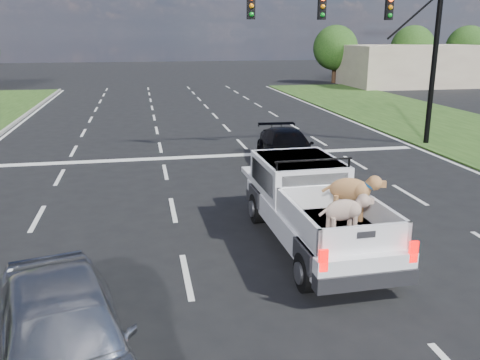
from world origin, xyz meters
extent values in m
plane|color=black|center=(0.00, 0.00, 0.00)|extent=(160.00, 160.00, 0.00)
cube|color=silver|center=(-5.25, 6.00, 0.01)|extent=(0.12, 60.00, 0.01)
cube|color=silver|center=(-1.75, 6.00, 0.01)|extent=(0.12, 60.00, 0.01)
cube|color=silver|center=(1.75, 6.00, 0.01)|extent=(0.12, 60.00, 0.01)
cube|color=silver|center=(5.25, 6.00, 0.01)|extent=(0.12, 60.00, 0.01)
cube|color=silver|center=(8.80, 6.00, 0.01)|extent=(0.15, 60.00, 0.01)
cube|color=silver|center=(0.00, 10.00, 0.01)|extent=(17.00, 0.45, 0.01)
cylinder|color=black|center=(9.60, 10.50, 3.50)|extent=(0.22, 0.22, 7.00)
cube|color=black|center=(7.40, 10.50, 5.60)|extent=(0.30, 0.18, 0.95)
cube|color=black|center=(4.60, 10.50, 5.60)|extent=(0.30, 0.18, 0.95)
cube|color=black|center=(1.80, 10.50, 5.60)|extent=(0.30, 0.18, 0.95)
cube|color=beige|center=(22.00, 34.00, 1.80)|extent=(12.00, 7.00, 3.60)
cylinder|color=#332114|center=(16.00, 38.00, 1.08)|extent=(0.44, 0.44, 2.16)
sphere|color=#18380F|center=(16.00, 38.00, 3.30)|extent=(4.20, 4.20, 4.20)
cylinder|color=#332114|center=(24.00, 38.00, 1.08)|extent=(0.44, 0.44, 2.16)
sphere|color=#18380F|center=(24.00, 38.00, 3.30)|extent=(4.20, 4.20, 4.20)
cylinder|color=#332114|center=(30.00, 38.00, 1.08)|extent=(0.44, 0.44, 2.16)
sphere|color=#18380F|center=(30.00, 38.00, 3.30)|extent=(4.20, 4.20, 4.20)
cylinder|color=black|center=(0.39, -1.01, 0.37)|extent=(0.29, 0.76, 0.75)
cylinder|color=black|center=(2.10, -0.97, 0.37)|extent=(0.29, 0.76, 0.75)
cylinder|color=black|center=(0.30, 2.64, 0.37)|extent=(0.29, 0.76, 0.75)
cylinder|color=black|center=(2.02, 2.68, 0.37)|extent=(0.29, 0.76, 0.75)
cube|color=white|center=(1.20, 0.88, 0.65)|extent=(2.00, 5.27, 0.51)
cube|color=white|center=(1.17, 2.12, 1.33)|extent=(1.87, 2.31, 0.85)
cube|color=black|center=(1.20, 1.00, 1.36)|extent=(1.53, 0.07, 0.61)
cylinder|color=black|center=(1.19, 1.13, 1.95)|extent=(1.78, 0.09, 0.05)
cube|color=black|center=(1.23, -0.28, 0.88)|extent=(1.81, 2.56, 0.06)
cube|color=white|center=(0.39, -0.29, 1.16)|extent=(0.14, 2.52, 0.51)
cube|color=white|center=(2.07, -0.26, 1.16)|extent=(0.14, 2.52, 0.51)
cube|color=white|center=(1.26, -1.49, 1.16)|extent=(1.76, 0.12, 0.51)
cube|color=#F80605|center=(0.42, -1.72, 0.94)|extent=(0.16, 0.06, 0.39)
cube|color=#F80605|center=(2.10, -1.68, 0.94)|extent=(0.16, 0.06, 0.39)
cube|color=black|center=(1.26, -1.63, 0.47)|extent=(1.90, 0.34, 0.30)
imported|color=#A6A7AD|center=(-3.63, -2.94, 0.74)|extent=(2.76, 4.66, 1.49)
imported|color=black|center=(2.70, 8.28, 0.62)|extent=(1.97, 4.35, 1.24)
camera|label=1|loc=(-2.46, -9.14, 4.62)|focal=38.00mm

